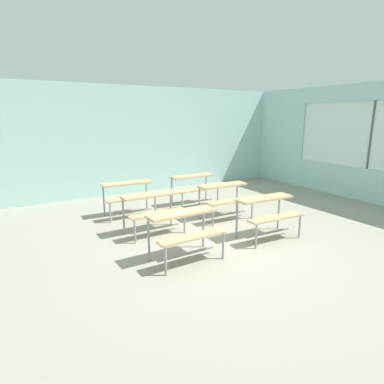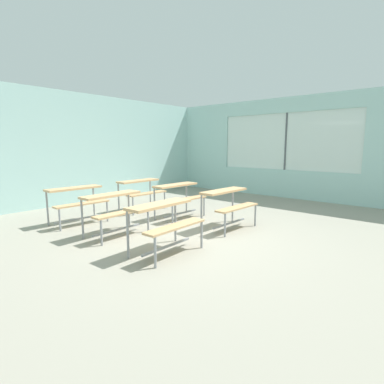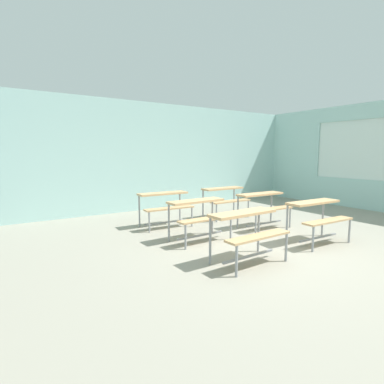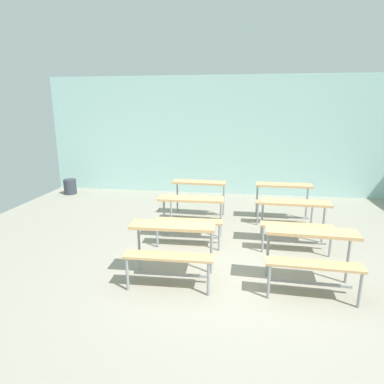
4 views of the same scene
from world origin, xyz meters
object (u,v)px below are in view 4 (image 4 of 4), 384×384
desk_bench_r1c1 (295,214)px  desk_bench_r2c1 (284,194)px  trash_bin (70,187)px  desk_bench_r1c0 (190,210)px  desk_bench_r2c0 (198,191)px  desk_bench_r0c0 (171,240)px  desk_bench_r0c1 (312,247)px

desk_bench_r1c1 → desk_bench_r2c1: 1.25m
desk_bench_r1c1 → trash_bin: bearing=155.0°
desk_bench_r1c0 → desk_bench_r2c0: size_ratio=0.99×
desk_bench_r0c0 → desk_bench_r0c1: bearing=-0.4°
desk_bench_r0c1 → desk_bench_r1c0: size_ratio=1.01×
desk_bench_r2c1 → trash_bin: 5.48m
desk_bench_r2c1 → desk_bench_r1c1: bearing=-88.2°
desk_bench_r0c1 → desk_bench_r1c1: bearing=92.0°
desk_bench_r0c0 → desk_bench_r2c1: 3.10m
desk_bench_r1c1 → desk_bench_r2c0: same height
desk_bench_r0c1 → desk_bench_r1c0: 2.11m
desk_bench_r2c0 → trash_bin: size_ratio=2.88×
desk_bench_r0c1 → desk_bench_r2c0: (-1.71, 2.55, 0.00)m
desk_bench_r1c0 → trash_bin: bearing=142.3°
desk_bench_r0c1 → desk_bench_r2c0: same height
desk_bench_r0c1 → desk_bench_r2c0: bearing=126.3°
desk_bench_r0c0 → desk_bench_r1c0: 1.31m
desk_bench_r1c1 → desk_bench_r2c1: same height
desk_bench_r0c0 → desk_bench_r2c0: (0.02, 2.58, 0.00)m
desk_bench_r0c0 → desk_bench_r0c1: 1.73m
desk_bench_r0c0 → desk_bench_r2c0: bearing=88.0°
desk_bench_r0c0 → trash_bin: bearing=130.2°
desk_bench_r2c0 → desk_bench_r2c1: size_ratio=1.02×
desk_bench_r0c0 → desk_bench_r0c1: same height
desk_bench_r1c1 → desk_bench_r2c0: (-1.72, 1.24, 0.00)m
trash_bin → desk_bench_r1c0: bearing=-36.6°
desk_bench_r0c1 → desk_bench_r1c1: same height
desk_bench_r2c1 → trash_bin: desk_bench_r2c1 is taller
desk_bench_r0c1 → desk_bench_r2c0: 3.07m
desk_bench_r1c1 → desk_bench_r2c0: size_ratio=0.99×
desk_bench_r0c1 → desk_bench_r2c1: (-0.02, 2.55, 0.00)m
desk_bench_r1c0 → desk_bench_r2c1: bearing=36.4°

